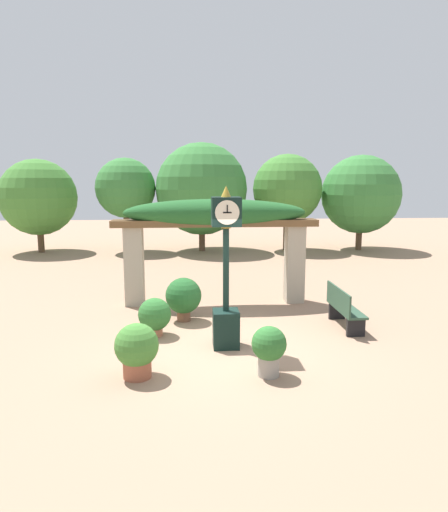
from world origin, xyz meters
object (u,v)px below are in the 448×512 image
potted_plant_far_left (155,315)px  park_bench (343,308)px  pedestal_clock (226,272)px  potted_plant_near_right (183,297)px  potted_plant_far_right (137,349)px  potted_plant_near_left (269,348)px

potted_plant_far_left → park_bench: bearing=3.5°
pedestal_clock → park_bench: bearing=20.3°
potted_plant_near_right → potted_plant_far_left: bearing=-120.8°
park_bench → potted_plant_near_right: bearing=78.2°
pedestal_clock → potted_plant_far_right: pedestal_clock is taller
pedestal_clock → potted_plant_near_right: bearing=116.0°
potted_plant_far_left → park_bench: 4.09m
potted_plant_far_left → park_bench: (4.08, 0.25, -0.00)m
potted_plant_near_right → park_bench: 3.58m
pedestal_clock → potted_plant_near_right: size_ratio=3.07×
pedestal_clock → potted_plant_near_left: (0.60, -1.39, -0.99)m
potted_plant_near_right → potted_plant_far_left: potted_plant_near_right is taller
potted_plant_near_right → potted_plant_far_right: size_ratio=1.11×
potted_plant_near_left → potted_plant_near_right: bearing=114.7°
pedestal_clock → potted_plant_far_right: 2.25m
potted_plant_near_right → park_bench: (3.50, -0.73, -0.14)m
potted_plant_far_right → park_bench: (4.22, 2.28, -0.06)m
potted_plant_far_left → pedestal_clock: bearing=-27.5°
potted_plant_near_right → potted_plant_far_left: size_ratio=1.26×
potted_plant_near_left → potted_plant_far_right: (-2.16, 0.10, 0.01)m
potted_plant_near_right → park_bench: potted_plant_near_right is taller
pedestal_clock → potted_plant_near_right: (-0.84, 1.72, -0.90)m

